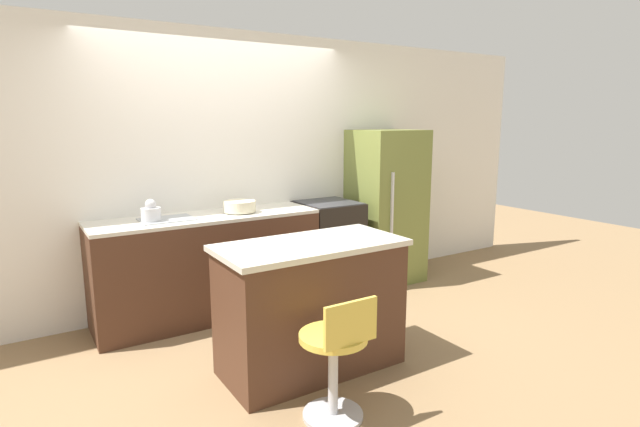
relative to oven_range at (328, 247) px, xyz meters
name	(u,v)px	position (x,y,z in m)	size (l,w,h in m)	color
ground_plane	(255,320)	(-1.00, -0.31, -0.47)	(14.00, 14.00, 0.00)	#8E704C
wall_back	(223,170)	(-1.00, 0.32, 0.83)	(8.00, 0.06, 2.60)	white
back_counter	(209,266)	(-1.30, 0.00, 0.00)	(2.00, 0.59, 0.94)	#4C2D1E
kitchen_island	(311,306)	(-1.02, -1.34, 0.00)	(1.31, 0.64, 0.94)	#4C2D1E
oven_range	(328,247)	(0.00, 0.00, 0.00)	(0.58, 0.60, 0.94)	black
refrigerator	(386,206)	(0.75, -0.02, 0.36)	(0.71, 0.66, 1.67)	olive
stool_chair	(336,359)	(-1.23, -1.96, -0.09)	(0.41, 0.41, 0.79)	#B7B7BC
kettle	(151,212)	(-1.78, -0.02, 0.55)	(0.16, 0.16, 0.18)	silver
mixing_bowl	(240,206)	(-0.99, -0.02, 0.52)	(0.29, 0.29, 0.10)	beige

